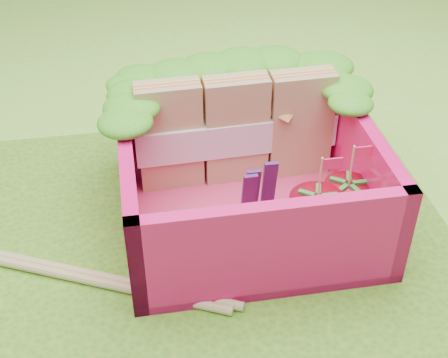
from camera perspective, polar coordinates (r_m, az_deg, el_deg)
name	(u,v)px	position (r m, az deg, el deg)	size (l,w,h in m)	color
ground	(212,261)	(3.23, -1.14, -7.55)	(14.00, 14.00, 0.00)	#8CD53C
placemat	(212,259)	(3.22, -1.14, -7.35)	(2.60, 2.60, 0.03)	#4D8E20
bento_floor	(245,209)	(3.46, 1.96, -2.79)	(1.30, 1.30, 0.05)	#E33970
bento_box	(246,173)	(3.30, 2.04, 0.56)	(1.30, 1.30, 0.55)	#FF1570
lettuce_ruffle	(231,78)	(3.50, 0.68, 9.24)	(1.43, 0.77, 0.11)	#379B1C
sandwich_stack	(237,130)	(3.50, 1.18, 4.51)	(1.14, 0.21, 0.63)	tan
broccoli	(168,228)	(3.03, -5.14, -4.48)	(0.33, 0.33, 0.26)	#579749
carrot_sticks	(211,235)	(3.06, -1.16, -5.11)	(0.13, 0.13, 0.28)	#E45A13
purple_wedges	(256,195)	(3.21, 2.97, -1.44)	(0.20, 0.11, 0.38)	#45195A
strawberry_left	(315,219)	(3.16, 8.36, -3.65)	(0.28, 0.28, 0.52)	red
strawberry_right	(346,203)	(3.31, 11.09, -2.17)	(0.25, 0.25, 0.49)	red
snap_peas	(329,222)	(3.34, 9.57, -3.93)	(0.57, 0.56, 0.05)	#63B037
chopsticks	(36,266)	(3.26, -16.78, -7.60)	(1.95, 0.96, 0.05)	tan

